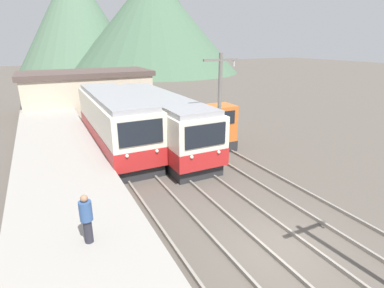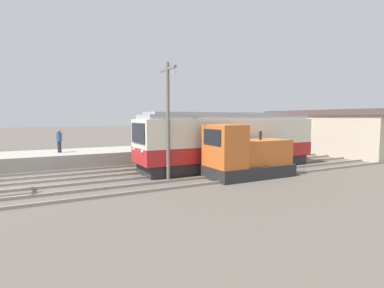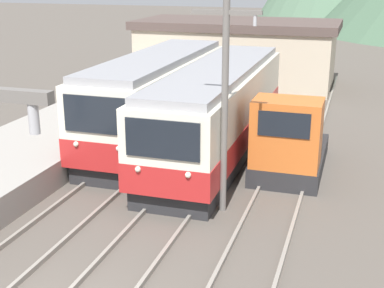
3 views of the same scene
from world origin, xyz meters
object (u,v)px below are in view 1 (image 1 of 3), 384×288
Objects in this scene: commuter_train_left at (115,124)px; catenary_mast_mid at (220,108)px; commuter_train_center at (160,123)px; person_on_platform at (86,217)px; shunting_locomotive at (205,127)px.

commuter_train_left is 1.76× the size of catenary_mast_mid.
commuter_train_center reaches higher than person_on_platform.
catenary_mast_mid reaches higher than commuter_train_left.
commuter_train_left is 6.86× the size of person_on_platform.
shunting_locomotive is 12.86m from person_on_platform.
commuter_train_center is at bearing 162.35° from shunting_locomotive.
catenary_mast_mid is (4.31, -5.71, 1.72)m from commuter_train_left.
shunting_locomotive is at bearing -15.50° from commuter_train_left.
shunting_locomotive is at bearing -17.65° from commuter_train_center.
commuter_train_left reaches higher than person_on_platform.
commuter_train_left is 6.04m from shunting_locomotive.
person_on_platform is at bearing -147.64° from catenary_mast_mid.
commuter_train_center is 5.57m from catenary_mast_mid.
shunting_locomotive is 0.79× the size of catenary_mast_mid.
commuter_train_center is 3.18m from shunting_locomotive.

